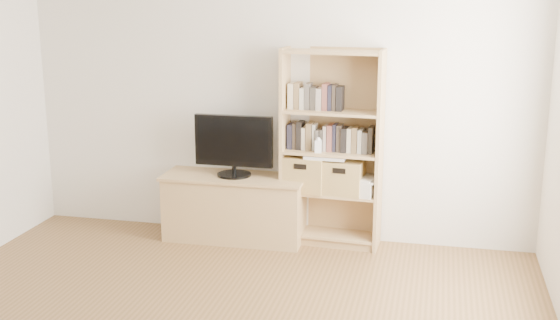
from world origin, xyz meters
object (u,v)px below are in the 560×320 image
(television, at_px, (234,145))
(basket_right, at_px, (343,176))
(baby_monitor, at_px, (318,146))
(basket_left, at_px, (305,173))
(bookshelf, at_px, (331,149))
(tv_stand, at_px, (235,209))
(laptop, at_px, (326,156))

(television, relative_size, basket_right, 1.97)
(baby_monitor, distance_m, basket_left, 0.31)
(bookshelf, relative_size, basket_left, 4.62)
(television, distance_m, basket_left, 0.66)
(baby_monitor, distance_m, basket_right, 0.35)
(basket_left, bearing_deg, tv_stand, -166.33)
(bookshelf, distance_m, basket_right, 0.25)
(television, xyz_separation_m, basket_left, (0.62, 0.08, -0.23))
(tv_stand, height_order, bookshelf, bookshelf)
(television, distance_m, laptop, 0.81)
(bookshelf, distance_m, baby_monitor, 0.14)
(television, height_order, basket_right, television)
(bookshelf, bearing_deg, basket_right, -2.60)
(television, xyz_separation_m, laptop, (0.80, 0.05, -0.07))
(baby_monitor, height_order, laptop, baby_monitor)
(basket_left, relative_size, laptop, 1.05)
(tv_stand, xyz_separation_m, laptop, (0.80, 0.05, 0.51))
(basket_right, xyz_separation_m, laptop, (-0.14, -0.01, 0.17))
(bookshelf, relative_size, baby_monitor, 15.67)
(tv_stand, xyz_separation_m, baby_monitor, (0.74, -0.01, 0.60))
(baby_monitor, bearing_deg, basket_right, 15.99)
(baby_monitor, xyz_separation_m, basket_left, (-0.13, 0.10, -0.26))
(tv_stand, height_order, basket_left, basket_left)
(bookshelf, height_order, basket_left, bookshelf)
(basket_left, height_order, laptop, laptop)
(bookshelf, xyz_separation_m, television, (-0.84, -0.08, 0.00))
(television, relative_size, basket_left, 1.88)
(television, distance_m, basket_right, 0.98)
(tv_stand, bearing_deg, basket_right, 3.39)
(basket_right, bearing_deg, baby_monitor, -153.49)
(bookshelf, height_order, baby_monitor, bookshelf)
(basket_right, bearing_deg, basket_left, -177.83)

